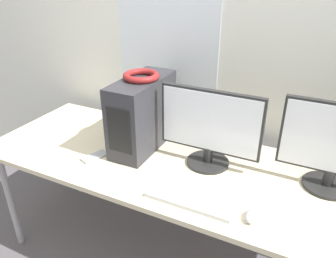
{
  "coord_description": "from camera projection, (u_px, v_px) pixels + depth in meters",
  "views": [
    {
      "loc": [
        0.63,
        -0.96,
        1.71
      ],
      "look_at": [
        -0.04,
        0.4,
        0.94
      ],
      "focal_mm": 35.0,
      "sensor_mm": 36.0,
      "label": 1
    }
  ],
  "objects": [
    {
      "name": "pc_tower",
      "position": [
        142.0,
        114.0,
        1.84
      ],
      "size": [
        0.2,
        0.48,
        0.41
      ],
      "color": "#2D2D33",
      "rests_on": "desk"
    },
    {
      "name": "mouse",
      "position": [
        252.0,
        216.0,
        1.37
      ],
      "size": [
        0.05,
        0.1,
        0.03
      ],
      "color": "#B2B2B7",
      "rests_on": "desk"
    },
    {
      "name": "keyboard",
      "position": [
        191.0,
        198.0,
        1.48
      ],
      "size": [
        0.4,
        0.15,
        0.02
      ],
      "color": "silver",
      "rests_on": "desk"
    },
    {
      "name": "headphones",
      "position": [
        141.0,
        76.0,
        1.74
      ],
      "size": [
        0.2,
        0.2,
        0.04
      ],
      "color": "maroon",
      "rests_on": "pc_tower"
    },
    {
      "name": "cell_phone",
      "position": [
        95.0,
        157.0,
        1.81
      ],
      "size": [
        0.11,
        0.16,
        0.01
      ],
      "rotation": [
        0.0,
        0.0,
        -0.35
      ],
      "color": "#99999E",
      "rests_on": "desk"
    },
    {
      "name": "monitor_main",
      "position": [
        210.0,
        128.0,
        1.66
      ],
      "size": [
        0.53,
        0.23,
        0.42
      ],
      "color": "black",
      "rests_on": "desk"
    },
    {
      "name": "wall_back",
      "position": [
        214.0,
        32.0,
        1.92
      ],
      "size": [
        8.0,
        0.07,
        2.7
      ],
      "color": "silver",
      "rests_on": "ground_plane"
    },
    {
      "name": "desk",
      "position": [
        175.0,
        170.0,
        1.79
      ],
      "size": [
        2.19,
        0.79,
        0.75
      ],
      "color": "beige",
      "rests_on": "ground_plane"
    }
  ]
}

